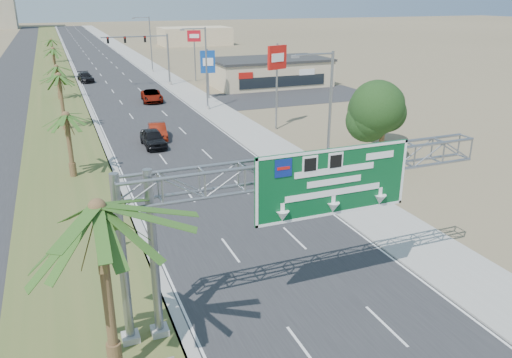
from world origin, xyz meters
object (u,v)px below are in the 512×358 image
object	(u,v)px
car_far	(86,77)
pole_sign_blue	(208,63)
sign_gantry	(296,182)
pole_sign_red_far	(194,40)
car_left_lane	(153,138)
store_building	(270,73)
pole_sign_red_near	(277,63)
palm_near	(97,209)
car_right_lane	(152,96)
car_mid_lane	(158,131)
signal_mast	(155,55)

from	to	relation	value
car_far	pole_sign_blue	bearing A→B (deg)	-61.59
sign_gantry	car_far	xyz separation A→B (m)	(-4.01, 70.81, -5.30)
pole_sign_red_far	car_left_lane	bearing A→B (deg)	-111.28
store_building	pole_sign_red_near	distance (m)	28.50
sign_gantry	pole_sign_red_far	distance (m)	66.15
sign_gantry	store_building	world-z (taller)	sign_gantry
palm_near	car_right_lane	distance (m)	53.42
car_right_lane	pole_sign_blue	world-z (taller)	pole_sign_blue
car_left_lane	pole_sign_red_near	xyz separation A→B (m)	(13.53, 1.75, 6.22)
sign_gantry	pole_sign_red_far	xyz separation A→B (m)	(13.28, 64.80, 0.61)
car_mid_lane	pole_sign_red_near	xyz separation A→B (m)	(12.57, -0.87, 6.28)
store_building	car_left_lane	world-z (taller)	store_building
car_far	pole_sign_red_far	distance (m)	19.23
car_mid_lane	pole_sign_blue	size ratio (longest dim) A/B	0.68
car_mid_lane	pole_sign_red_far	bearing A→B (deg)	74.72
store_building	car_mid_lane	world-z (taller)	store_building
pole_sign_blue	pole_sign_red_far	xyz separation A→B (m)	(2.47, 15.75, 1.82)
store_building	pole_sign_red_near	bearing A→B (deg)	-111.91
car_mid_lane	car_far	size ratio (longest dim) A/B	0.88
signal_mast	pole_sign_red_far	size ratio (longest dim) A/B	1.22
pole_sign_red_near	store_building	bearing A→B (deg)	68.09
car_far	pole_sign_blue	xyz separation A→B (m)	(14.81, -21.76, 4.09)
car_right_lane	store_building	bearing A→B (deg)	22.17
car_left_lane	pole_sign_red_near	world-z (taller)	pole_sign_red_near
signal_mast	car_left_lane	xyz separation A→B (m)	(-7.17, -33.75, -4.03)
car_mid_lane	pole_sign_red_near	size ratio (longest dim) A/B	0.51
store_building	car_right_lane	world-z (taller)	store_building
store_building	pole_sign_red_far	distance (m)	13.92
signal_mast	car_left_lane	distance (m)	34.74
sign_gantry	pole_sign_red_near	size ratio (longest dim) A/B	1.87
palm_near	car_far	size ratio (longest dim) A/B	1.60
car_far	palm_near	bearing A→B (deg)	-99.09
sign_gantry	signal_mast	bearing A→B (deg)	84.26
signal_mast	pole_sign_red_far	xyz separation A→B (m)	(7.04, 2.76, 1.82)
signal_mast	pole_sign_blue	world-z (taller)	signal_mast
palm_near	car_left_lane	size ratio (longest dim) A/B	1.74
pole_sign_red_near	palm_near	bearing A→B (deg)	-122.96
car_mid_lane	palm_near	bearing A→B (deg)	-97.89
sign_gantry	pole_sign_blue	xyz separation A→B (m)	(10.80, 49.05, -1.21)
car_left_lane	pole_sign_blue	distance (m)	24.18
car_far	pole_sign_blue	size ratio (longest dim) A/B	0.77
signal_mast	car_mid_lane	size ratio (longest dim) A/B	2.24
pole_sign_red_near	signal_mast	bearing A→B (deg)	101.24
sign_gantry	car_far	world-z (taller)	sign_gantry
sign_gantry	signal_mast	world-z (taller)	signal_mast
signal_mast	car_right_lane	world-z (taller)	signal_mast
signal_mast	car_far	world-z (taller)	signal_mast
car_left_lane	car_mid_lane	bearing A→B (deg)	68.89
palm_near	car_right_lane	bearing A→B (deg)	77.82
sign_gantry	car_left_lane	distance (m)	28.80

